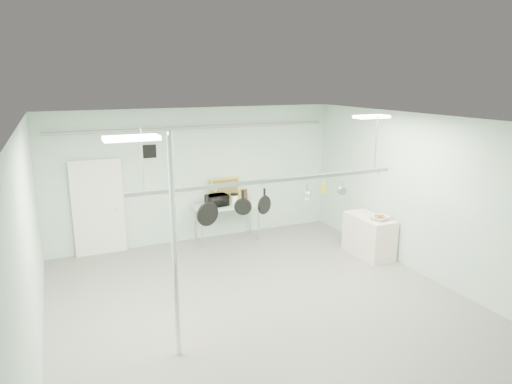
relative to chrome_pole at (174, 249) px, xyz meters
name	(u,v)px	position (x,y,z in m)	size (l,w,h in m)	color
floor	(268,311)	(1.70, 0.60, -1.60)	(8.00, 8.00, 0.00)	gray
ceiling	(269,123)	(1.70, 0.60, 1.59)	(7.00, 8.00, 0.02)	silver
back_wall	(197,175)	(1.70, 4.59, 0.00)	(7.00, 0.02, 3.20)	silver
right_wall	(432,199)	(5.19, 0.60, 0.00)	(0.02, 8.00, 3.20)	silver
door	(98,209)	(-0.60, 4.54, -0.55)	(1.10, 0.10, 2.20)	silver
wall_vent	(149,151)	(0.60, 4.57, 0.65)	(0.30, 0.04, 0.30)	black
conduit_pipe	(197,127)	(1.70, 4.50, 1.15)	(0.07, 0.07, 6.60)	gray
chrome_pole	(174,249)	(0.00, 0.00, 0.00)	(0.08, 0.08, 3.20)	silver
prep_table	(227,207)	(2.30, 4.20, -0.77)	(1.60, 0.70, 0.91)	silver
side_cabinet	(369,236)	(4.85, 2.00, -1.15)	(0.60, 1.20, 0.90)	silver
pot_rack	(272,179)	(1.90, 0.90, 0.63)	(4.80, 0.06, 1.00)	#B7B7BC
light_panel_left	(132,138)	(-0.50, -0.20, 1.56)	(0.65, 0.30, 0.05)	white
light_panel_right	(372,117)	(4.10, 1.20, 1.56)	(0.65, 0.30, 0.05)	white
microwave	(217,200)	(2.04, 4.16, -0.56)	(0.50, 0.34, 0.28)	black
coffee_canister	(234,200)	(2.48, 4.15, -0.58)	(0.18, 0.18, 0.23)	white
painting_large	(226,190)	(2.39, 4.50, -0.41)	(0.78, 0.05, 0.58)	gold
painting_small	(242,194)	(2.81, 4.50, -0.57)	(0.30, 0.04, 0.25)	#352112
fruit_bowl	(380,218)	(4.88, 1.71, -0.65)	(0.39, 0.39, 0.10)	silver
skillet_left	(208,210)	(0.77, 0.90, 0.22)	(0.39, 0.06, 0.53)	black
skillet_mid	(243,202)	(1.38, 0.90, 0.29)	(0.29, 0.06, 0.39)	black
skillet_right	(264,201)	(1.76, 0.90, 0.26)	(0.32, 0.06, 0.45)	black
whisk	(307,192)	(2.58, 0.90, 0.34)	(0.15, 0.15, 0.28)	#AEAEB3
grater	(324,188)	(2.92, 0.90, 0.38)	(0.09, 0.02, 0.22)	orange
saucepan	(342,188)	(3.30, 0.90, 0.34)	(0.15, 0.10, 0.28)	silver
fruit_cluster	(380,216)	(4.88, 1.71, -0.61)	(0.24, 0.24, 0.09)	#A61A0F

